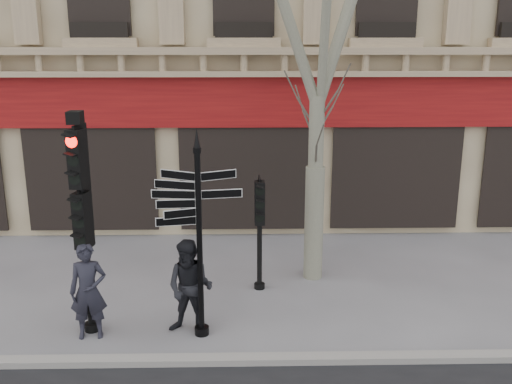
% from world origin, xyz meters
% --- Properties ---
extents(ground, '(80.00, 80.00, 0.00)m').
position_xyz_m(ground, '(0.00, 0.00, 0.00)').
color(ground, slate).
rests_on(ground, ground).
extents(kerb, '(80.00, 0.25, 0.12)m').
position_xyz_m(kerb, '(0.00, -1.40, 0.06)').
color(kerb, gray).
rests_on(kerb, ground).
extents(fingerpost, '(1.59, 1.59, 3.73)m').
position_xyz_m(fingerpost, '(-0.79, -0.44, 2.51)').
color(fingerpost, black).
rests_on(fingerpost, ground).
extents(traffic_signal_main, '(0.49, 0.40, 3.98)m').
position_xyz_m(traffic_signal_main, '(-2.79, -0.25, 2.51)').
color(traffic_signal_main, black).
rests_on(traffic_signal_main, ground).
extents(traffic_signal_secondary, '(0.40, 0.29, 2.35)m').
position_xyz_m(traffic_signal_secondary, '(0.30, 1.49, 1.64)').
color(traffic_signal_secondary, black).
rests_on(traffic_signal_secondary, ground).
extents(pedestrian_a, '(0.69, 0.50, 1.75)m').
position_xyz_m(pedestrian_a, '(-2.74, -0.47, 0.88)').
color(pedestrian_a, '#20202A').
rests_on(pedestrian_a, ground).
extents(pedestrian_b, '(0.99, 0.86, 1.75)m').
position_xyz_m(pedestrian_b, '(-0.98, -0.37, 0.88)').
color(pedestrian_b, black).
rests_on(pedestrian_b, ground).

